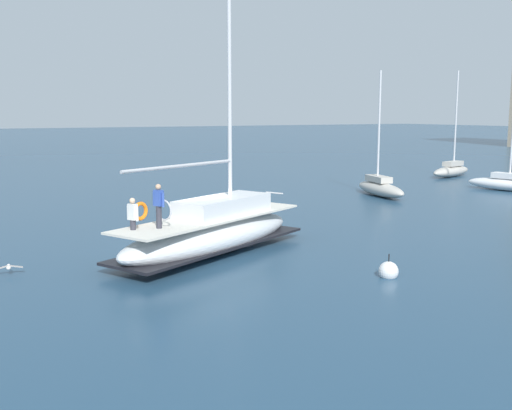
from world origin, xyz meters
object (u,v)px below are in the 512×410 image
Objects in this scene: seagull at (9,267)px; mooring_buoy at (388,271)px; moored_sloop_near at (380,187)px; main_sailboat at (213,231)px; moored_sloop_far at (504,182)px; moored_catamaran at (451,170)px.

mooring_buoy reaches higher than seagull.
moored_sloop_near reaches higher than mooring_buoy.
main_sailboat is 7.12m from mooring_buoy.
moored_catamaran is (-8.56, 3.97, 0.04)m from moored_sloop_far.
moored_catamaran reaches higher than moored_sloop_far.
main_sailboat is 12.96× the size of seagull.
moored_catamaran is (-15.95, 30.47, -0.29)m from main_sailboat.
moored_sloop_near is 8.79× the size of mooring_buoy.
mooring_buoy is (22.02, -26.81, -0.41)m from moored_catamaran.
main_sailboat is at bearing -60.48° from moored_sloop_near.
moored_sloop_far reaches higher than mooring_buoy.
mooring_buoy is (15.63, -13.22, -0.40)m from moored_sloop_near.
moored_sloop_near is 9.85m from moored_sloop_far.
main_sailboat reaches higher than moored_sloop_far.
main_sailboat is at bearing 85.27° from seagull.
main_sailboat is 1.46× the size of moored_sloop_near.
main_sailboat is at bearing -74.40° from moored_sloop_far.
mooring_buoy is (13.46, -22.83, -0.38)m from moored_sloop_far.
moored_sloop_near is at bearing 110.17° from seagull.
mooring_buoy is (6.06, 3.67, -0.70)m from main_sailboat.
main_sailboat reaches higher than moored_catamaran.
moored_catamaran is (-6.39, 13.58, 0.01)m from moored_sloop_near.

